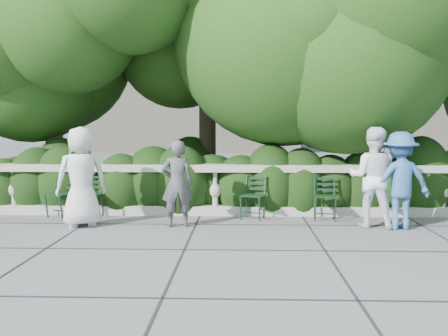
{
  "coord_description": "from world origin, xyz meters",
  "views": [
    {
      "loc": [
        0.31,
        -7.96,
        1.78
      ],
      "look_at": [
        0.0,
        1.0,
        1.0
      ],
      "focal_mm": 40.0,
      "sensor_mm": 36.0,
      "label": 1
    }
  ],
  "objects_px": {
    "person_businessman": "(81,177)",
    "chair_e": "(325,222)",
    "person_casual_man": "(373,177)",
    "chair_b": "(55,218)",
    "person_older_blue": "(400,181)",
    "person_woman_grey": "(177,184)",
    "chair_d": "(250,220)",
    "chair_a": "(88,218)"
  },
  "relations": [
    {
      "from": "person_businessman",
      "to": "person_casual_man",
      "type": "height_order",
      "value": "person_businessman"
    },
    {
      "from": "person_older_blue",
      "to": "person_woman_grey",
      "type": "bearing_deg",
      "value": -9.09
    },
    {
      "from": "person_woman_grey",
      "to": "person_casual_man",
      "type": "height_order",
      "value": "person_casual_man"
    },
    {
      "from": "person_woman_grey",
      "to": "person_casual_man",
      "type": "relative_size",
      "value": 0.87
    },
    {
      "from": "chair_b",
      "to": "person_businessman",
      "type": "xyz_separation_m",
      "value": [
        0.76,
        -0.73,
        0.87
      ]
    },
    {
      "from": "chair_b",
      "to": "person_woman_grey",
      "type": "xyz_separation_m",
      "value": [
        2.43,
        -0.69,
        0.76
      ]
    },
    {
      "from": "chair_e",
      "to": "chair_a",
      "type": "bearing_deg",
      "value": -176.44
    },
    {
      "from": "chair_a",
      "to": "chair_e",
      "type": "xyz_separation_m",
      "value": [
        4.46,
        -0.14,
        0.0
      ]
    },
    {
      "from": "chair_a",
      "to": "chair_d",
      "type": "distance_m",
      "value": 3.09
    },
    {
      "from": "chair_e",
      "to": "person_woman_grey",
      "type": "distance_m",
      "value": 2.82
    },
    {
      "from": "chair_e",
      "to": "person_older_blue",
      "type": "height_order",
      "value": "person_older_blue"
    },
    {
      "from": "chair_b",
      "to": "person_older_blue",
      "type": "xyz_separation_m",
      "value": [
        6.25,
        -0.75,
        0.83
      ]
    },
    {
      "from": "chair_a",
      "to": "chair_d",
      "type": "relative_size",
      "value": 1.0
    },
    {
      "from": "chair_b",
      "to": "chair_e",
      "type": "relative_size",
      "value": 1.0
    },
    {
      "from": "person_casual_man",
      "to": "person_woman_grey",
      "type": "bearing_deg",
      "value": 20.79
    },
    {
      "from": "chair_b",
      "to": "chair_a",
      "type": "bearing_deg",
      "value": 21.88
    },
    {
      "from": "chair_d",
      "to": "chair_a",
      "type": "bearing_deg",
      "value": -163.9
    },
    {
      "from": "chair_d",
      "to": "person_woman_grey",
      "type": "distance_m",
      "value": 1.61
    },
    {
      "from": "person_businessman",
      "to": "person_older_blue",
      "type": "bearing_deg",
      "value": 155.41
    },
    {
      "from": "chair_d",
      "to": "person_casual_man",
      "type": "relative_size",
      "value": 0.48
    },
    {
      "from": "chair_d",
      "to": "person_businessman",
      "type": "distance_m",
      "value": 3.15
    },
    {
      "from": "chair_b",
      "to": "chair_e",
      "type": "height_order",
      "value": "same"
    },
    {
      "from": "chair_d",
      "to": "person_businessman",
      "type": "bearing_deg",
      "value": -150.08
    },
    {
      "from": "chair_a",
      "to": "chair_b",
      "type": "relative_size",
      "value": 1.0
    },
    {
      "from": "person_businessman",
      "to": "chair_e",
      "type": "bearing_deg",
      "value": 163.27
    },
    {
      "from": "chair_a",
      "to": "person_businessman",
      "type": "xyz_separation_m",
      "value": [
        0.13,
        -0.73,
        0.87
      ]
    },
    {
      "from": "person_businessman",
      "to": "person_casual_man",
      "type": "xyz_separation_m",
      "value": [
        5.07,
        0.15,
        -0.0
      ]
    },
    {
      "from": "chair_d",
      "to": "chair_e",
      "type": "xyz_separation_m",
      "value": [
        1.37,
        -0.05,
        0.0
      ]
    },
    {
      "from": "chair_e",
      "to": "person_businessman",
      "type": "relative_size",
      "value": 0.48
    },
    {
      "from": "chair_b",
      "to": "person_casual_man",
      "type": "distance_m",
      "value": 5.92
    },
    {
      "from": "chair_a",
      "to": "chair_e",
      "type": "height_order",
      "value": "same"
    },
    {
      "from": "chair_e",
      "to": "person_businessman",
      "type": "height_order",
      "value": "person_businessman"
    },
    {
      "from": "chair_b",
      "to": "person_woman_grey",
      "type": "distance_m",
      "value": 2.64
    },
    {
      "from": "person_casual_man",
      "to": "chair_e",
      "type": "bearing_deg",
      "value": -11.91
    },
    {
      "from": "person_businessman",
      "to": "person_woman_grey",
      "type": "height_order",
      "value": "person_businessman"
    },
    {
      "from": "chair_e",
      "to": "person_woman_grey",
      "type": "relative_size",
      "value": 0.55
    },
    {
      "from": "chair_e",
      "to": "person_businessman",
      "type": "xyz_separation_m",
      "value": [
        -4.33,
        -0.58,
        0.87
      ]
    },
    {
      "from": "chair_b",
      "to": "person_casual_man",
      "type": "relative_size",
      "value": 0.48
    },
    {
      "from": "person_woman_grey",
      "to": "person_older_blue",
      "type": "xyz_separation_m",
      "value": [
        3.81,
        -0.06,
        0.08
      ]
    },
    {
      "from": "chair_a",
      "to": "chair_d",
      "type": "bearing_deg",
      "value": 4.59
    },
    {
      "from": "chair_d",
      "to": "person_businessman",
      "type": "height_order",
      "value": "person_businessman"
    },
    {
      "from": "chair_d",
      "to": "chair_e",
      "type": "bearing_deg",
      "value": 15.59
    }
  ]
}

